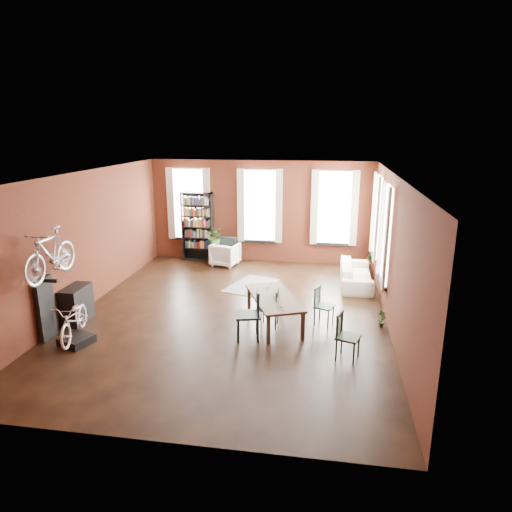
% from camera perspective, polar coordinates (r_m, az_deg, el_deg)
% --- Properties ---
extents(room, '(9.00, 9.04, 3.22)m').
position_cam_1_polar(room, '(10.53, -1.32, 4.69)').
color(room, black).
rests_on(room, ground).
extents(dining_table, '(1.52, 2.07, 0.64)m').
position_cam_1_polar(dining_table, '(9.99, 2.25, -6.83)').
color(dining_table, '#443628').
rests_on(dining_table, ground).
extents(dining_chair_a, '(0.58, 0.58, 1.05)m').
position_cam_1_polar(dining_chair_a, '(9.26, -1.05, -7.36)').
color(dining_chair_a, '#173233').
rests_on(dining_chair_a, ground).
extents(dining_chair_b, '(0.39, 0.39, 0.83)m').
position_cam_1_polar(dining_chair_b, '(9.87, 1.69, -6.51)').
color(dining_chair_b, '#20301C').
rests_on(dining_chair_b, ground).
extents(dining_chair_c, '(0.52, 0.52, 0.88)m').
position_cam_1_polar(dining_chair_c, '(8.69, 11.44, -9.88)').
color(dining_chair_c, black).
rests_on(dining_chair_c, ground).
extents(dining_chair_d, '(0.50, 0.50, 0.84)m').
position_cam_1_polar(dining_chair_d, '(10.07, 8.52, -6.20)').
color(dining_chair_d, '#1C3A3D').
rests_on(dining_chair_d, ground).
extents(bookshelf, '(1.00, 0.32, 2.20)m').
position_cam_1_polar(bookshelf, '(14.77, -7.31, 3.67)').
color(bookshelf, black).
rests_on(bookshelf, ground).
extents(white_armchair, '(0.90, 0.86, 0.78)m').
position_cam_1_polar(white_armchair, '(14.23, -3.86, 0.37)').
color(white_armchair, silver).
rests_on(white_armchair, ground).
extents(cream_sofa, '(0.61, 2.08, 0.81)m').
position_cam_1_polar(cream_sofa, '(12.74, 12.43, -1.75)').
color(cream_sofa, beige).
rests_on(cream_sofa, ground).
extents(striped_rug, '(1.46, 1.84, 0.01)m').
position_cam_1_polar(striped_rug, '(12.48, -0.57, -3.68)').
color(striped_rug, black).
rests_on(striped_rug, ground).
extents(bike_trainer, '(0.68, 0.68, 0.16)m').
position_cam_1_polar(bike_trainer, '(9.89, -21.51, -9.77)').
color(bike_trainer, black).
rests_on(bike_trainer, ground).
extents(bike_wall_rack, '(0.16, 0.60, 1.30)m').
position_cam_1_polar(bike_wall_rack, '(10.15, -24.77, -5.98)').
color(bike_wall_rack, black).
rests_on(bike_wall_rack, ground).
extents(console_table, '(0.40, 0.80, 0.80)m').
position_cam_1_polar(console_table, '(10.87, -21.51, -5.61)').
color(console_table, black).
rests_on(console_table, ground).
extents(plant_stand, '(0.31, 0.31, 0.53)m').
position_cam_1_polar(plant_stand, '(14.56, -5.17, 0.16)').
color(plant_stand, black).
rests_on(plant_stand, ground).
extents(plant_by_sofa, '(0.50, 0.68, 0.27)m').
position_cam_1_polar(plant_by_sofa, '(14.00, 13.72, -1.41)').
color(plant_by_sofa, '#366026').
rests_on(plant_by_sofa, ground).
extents(plant_small, '(0.41, 0.42, 0.14)m').
position_cam_1_polar(plant_small, '(10.31, 15.39, -8.20)').
color(plant_small, '#275220').
rests_on(plant_small, ground).
extents(bicycle_floor, '(0.67, 0.86, 1.46)m').
position_cam_1_polar(bicycle_floor, '(9.55, -21.99, -5.44)').
color(bicycle_floor, beige).
rests_on(bicycle_floor, bike_trainer).
extents(bicycle_hung, '(0.47, 1.00, 1.66)m').
position_cam_1_polar(bicycle_hung, '(9.60, -24.54, 2.14)').
color(bicycle_hung, '#A5A8AD').
rests_on(bicycle_hung, bike_wall_rack).
extents(plant_on_stand, '(0.60, 0.67, 0.51)m').
position_cam_1_polar(plant_on_stand, '(14.39, -5.13, 2.12)').
color(plant_on_stand, '#326327').
rests_on(plant_on_stand, plant_stand).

